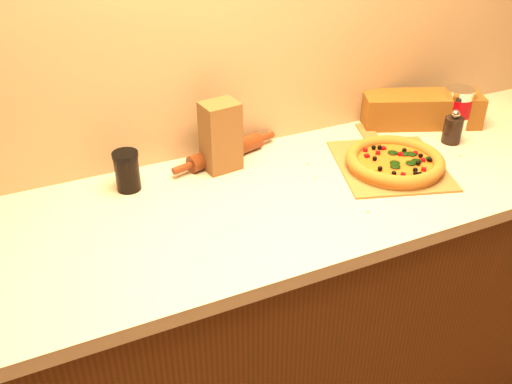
% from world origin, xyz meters
% --- Properties ---
extents(cabinet, '(2.80, 0.65, 0.86)m').
position_xyz_m(cabinet, '(0.00, 1.43, 0.43)').
color(cabinet, '#4B2D10').
rests_on(cabinet, ground).
extents(countertop, '(2.84, 0.68, 0.04)m').
position_xyz_m(countertop, '(0.00, 1.43, 0.88)').
color(countertop, beige).
rests_on(countertop, cabinet).
extents(pizza_peel, '(0.41, 0.51, 0.01)m').
position_xyz_m(pizza_peel, '(0.42, 1.44, 0.90)').
color(pizza_peel, brown).
rests_on(pizza_peel, countertop).
extents(pizza, '(0.30, 0.30, 0.04)m').
position_xyz_m(pizza, '(0.41, 1.41, 0.93)').
color(pizza, '#C38430').
rests_on(pizza, pizza_peel).
extents(pepper_grinder, '(0.06, 0.06, 0.12)m').
position_xyz_m(pepper_grinder, '(0.70, 1.48, 0.95)').
color(pepper_grinder, black).
rests_on(pepper_grinder, countertop).
extents(rolling_pin, '(0.39, 0.12, 0.05)m').
position_xyz_m(rolling_pin, '(-0.03, 1.68, 0.93)').
color(rolling_pin, '#54210E').
rests_on(rolling_pin, countertop).
extents(coffee_canister, '(0.10, 0.10, 0.14)m').
position_xyz_m(coffee_canister, '(0.79, 1.57, 0.97)').
color(coffee_canister, silver).
rests_on(coffee_canister, countertop).
extents(bread_bag, '(0.43, 0.28, 0.11)m').
position_xyz_m(bread_bag, '(0.69, 1.64, 0.96)').
color(bread_bag, brown).
rests_on(bread_bag, countertop).
extents(paper_bag, '(0.12, 0.10, 0.22)m').
position_xyz_m(paper_bag, '(-0.07, 1.64, 1.01)').
color(paper_bag, brown).
rests_on(paper_bag, countertop).
extents(dark_jar, '(0.07, 0.07, 0.12)m').
position_xyz_m(dark_jar, '(-0.36, 1.63, 0.96)').
color(dark_jar, black).
rests_on(dark_jar, countertop).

